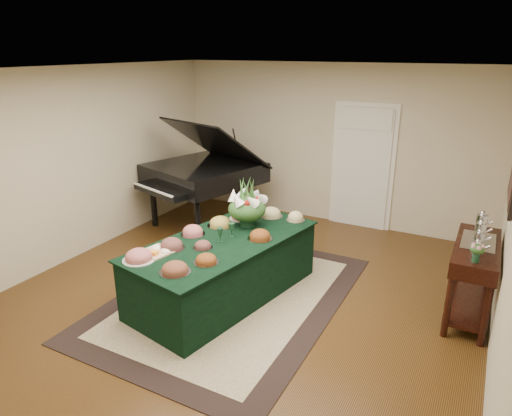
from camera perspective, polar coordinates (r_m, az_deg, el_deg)
The scene contains 13 objects.
ground at distance 5.83m, azimuth -1.40°, elevation -10.66°, with size 6.00×6.00×0.00m, color black.
area_rug at distance 5.77m, azimuth -3.07°, elevation -10.96°, with size 2.51×3.52×0.01m.
kitchen_doorway at distance 7.83m, azimuth 13.15°, elevation 4.89°, with size 1.05×0.07×2.10m.
buffet_table at distance 5.62m, azimuth -3.99°, elevation -7.47°, with size 1.59×2.59×0.76m.
food_platters at distance 5.53m, azimuth -4.66°, elevation -3.11°, with size 1.32×2.30×0.12m.
cutting_board at distance 5.22m, azimuth -12.16°, elevation -5.05°, with size 0.37×0.37×0.10m.
green_goblets at distance 5.42m, azimuth -3.78°, elevation -3.04°, with size 0.12×0.27×0.18m.
floral_centerpiece at distance 5.75m, azimuth -1.12°, elevation 0.52°, with size 0.50×0.50×0.50m.
grand_piano at distance 7.71m, azimuth -6.53°, elevation 4.43°, with size 2.01×2.14×1.85m.
wicker_basket at distance 7.28m, azimuth -1.17°, elevation -3.01°, with size 0.46×0.46×0.29m, color #AD8246.
mahogany_sideboard at distance 5.60m, azimuth 25.69°, elevation -6.04°, with size 0.45×1.24×0.90m.
tea_service at distance 5.53m, azimuth 26.19°, elevation -2.87°, with size 0.34×0.74×0.30m.
pink_bouquet at distance 5.03m, azimuth 25.92°, elevation -4.71°, with size 0.16×0.16×0.20m.
Camera 1 is at (2.47, -4.39, 2.93)m, focal length 32.00 mm.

